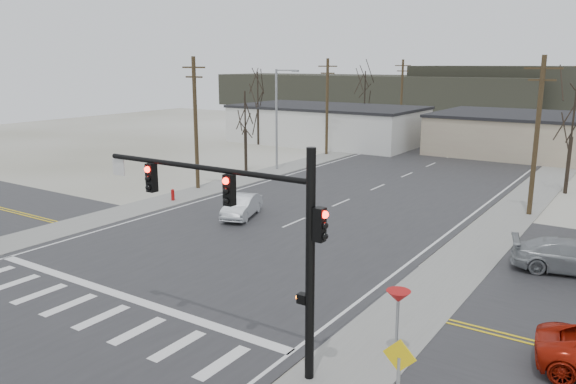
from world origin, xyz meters
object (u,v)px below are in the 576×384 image
object	(u,v)px
car_far_a	(515,140)
car_far_b	(460,125)
traffic_signal_mast	(258,224)
car_parked_silver	(571,257)
fire_hydrant	(173,195)
sedan_crossing	(242,206)

from	to	relation	value
car_far_a	car_far_b	xyz separation A→B (m)	(-9.99, 11.27, 0.07)
traffic_signal_mast	car_parked_silver	bearing A→B (deg)	63.21
traffic_signal_mast	car_parked_silver	distance (m)	16.56
fire_hydrant	car_parked_silver	bearing A→B (deg)	0.37
sedan_crossing	fire_hydrant	bearing A→B (deg)	154.63
fire_hydrant	sedan_crossing	size ratio (longest dim) A/B	0.21
fire_hydrant	traffic_signal_mast	bearing A→B (deg)	-38.13
car_far_a	car_parked_silver	xyz separation A→B (m)	(11.41, -41.86, 0.05)
sedan_crossing	car_parked_silver	distance (m)	18.62
fire_hydrant	car_far_b	size ratio (longest dim) A/B	0.20
traffic_signal_mast	sedan_crossing	size ratio (longest dim) A/B	2.12
traffic_signal_mast	car_far_a	world-z (taller)	traffic_signal_mast
car_parked_silver	car_far_a	bearing A→B (deg)	0.48
traffic_signal_mast	fire_hydrant	world-z (taller)	traffic_signal_mast
fire_hydrant	car_parked_silver	size ratio (longest dim) A/B	0.17
fire_hydrant	car_parked_silver	xyz separation A→B (m)	(25.35, 0.16, 0.33)
traffic_signal_mast	fire_hydrant	size ratio (longest dim) A/B	10.29
traffic_signal_mast	car_parked_silver	size ratio (longest dim) A/B	1.73
car_far_b	fire_hydrant	bearing A→B (deg)	-96.86
traffic_signal_mast	car_far_b	size ratio (longest dim) A/B	2.01
traffic_signal_mast	fire_hydrant	distance (m)	23.39
sedan_crossing	car_far_b	bearing A→B (deg)	73.56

